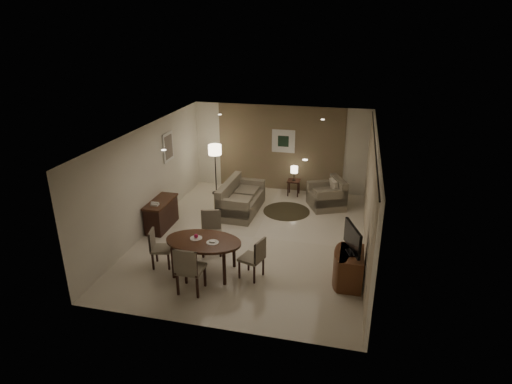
% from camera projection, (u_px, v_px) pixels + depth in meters
% --- Properties ---
extents(room_shell, '(5.50, 7.00, 2.70)m').
position_uv_depth(room_shell, '(258.00, 182.00, 10.61)').
color(room_shell, beige).
rests_on(room_shell, ground).
extents(taupe_accent, '(3.96, 0.03, 2.70)m').
position_uv_depth(taupe_accent, '(280.00, 149.00, 13.40)').
color(taupe_accent, '#7A624B').
rests_on(taupe_accent, wall_back).
extents(curtain_wall, '(0.08, 6.70, 2.58)m').
position_uv_depth(curtain_wall, '(369.00, 198.00, 9.68)').
color(curtain_wall, beige).
rests_on(curtain_wall, wall_right).
extents(curtain_rod, '(0.03, 6.80, 0.03)m').
position_uv_depth(curtain_rod, '(375.00, 142.00, 9.19)').
color(curtain_rod, black).
rests_on(curtain_rod, wall_right).
extents(art_back_frame, '(0.72, 0.03, 0.72)m').
position_uv_depth(art_back_frame, '(283.00, 141.00, 13.26)').
color(art_back_frame, silver).
rests_on(art_back_frame, wall_back).
extents(art_back_canvas, '(0.34, 0.01, 0.34)m').
position_uv_depth(art_back_canvas, '(283.00, 141.00, 13.25)').
color(art_back_canvas, black).
rests_on(art_back_canvas, wall_back).
extents(art_left_frame, '(0.03, 0.60, 0.80)m').
position_uv_depth(art_left_frame, '(168.00, 147.00, 11.73)').
color(art_left_frame, silver).
rests_on(art_left_frame, wall_left).
extents(art_left_canvas, '(0.01, 0.46, 0.64)m').
position_uv_depth(art_left_canvas, '(169.00, 147.00, 11.73)').
color(art_left_canvas, gray).
rests_on(art_left_canvas, wall_left).
extents(downlight_nl, '(0.10, 0.10, 0.01)m').
position_uv_depth(downlight_nl, '(164.00, 150.00, 8.43)').
color(downlight_nl, white).
rests_on(downlight_nl, ceiling).
extents(downlight_nr, '(0.10, 0.10, 0.01)m').
position_uv_depth(downlight_nr, '(305.00, 160.00, 7.83)').
color(downlight_nr, white).
rests_on(downlight_nr, ceiling).
extents(downlight_fl, '(0.10, 0.10, 0.01)m').
position_uv_depth(downlight_fl, '(220.00, 115.00, 11.68)').
color(downlight_fl, white).
rests_on(downlight_fl, ceiling).
extents(downlight_fr, '(0.10, 0.10, 0.01)m').
position_uv_depth(downlight_fr, '(323.00, 120.00, 11.08)').
color(downlight_fr, white).
rests_on(downlight_fr, ceiling).
extents(console_desk, '(0.48, 1.20, 0.75)m').
position_uv_depth(console_desk, '(161.00, 214.00, 11.14)').
color(console_desk, '#432815').
rests_on(console_desk, floor).
extents(telephone, '(0.20, 0.14, 0.09)m').
position_uv_depth(telephone, '(155.00, 204.00, 10.71)').
color(telephone, white).
rests_on(telephone, console_desk).
extents(tv_cabinet, '(0.48, 0.90, 0.70)m').
position_uv_depth(tv_cabinet, '(351.00, 268.00, 8.74)').
color(tv_cabinet, brown).
rests_on(tv_cabinet, floor).
extents(flat_tv, '(0.36, 0.85, 0.60)m').
position_uv_depth(flat_tv, '(352.00, 239.00, 8.50)').
color(flat_tv, black).
rests_on(flat_tv, tv_cabinet).
extents(dining_table, '(1.63, 1.02, 0.76)m').
position_uv_depth(dining_table, '(204.00, 256.00, 9.12)').
color(dining_table, '#432815').
rests_on(dining_table, floor).
extents(chair_near, '(0.50, 0.50, 1.03)m').
position_uv_depth(chair_near, '(191.00, 268.00, 8.43)').
color(chair_near, gray).
rests_on(chair_near, floor).
extents(chair_far, '(0.60, 0.60, 0.99)m').
position_uv_depth(chair_far, '(211.00, 234.00, 9.85)').
color(chair_far, gray).
rests_on(chair_far, floor).
extents(chair_left, '(0.50, 0.50, 0.86)m').
position_uv_depth(chair_left, '(162.00, 248.00, 9.35)').
color(chair_left, gray).
rests_on(chair_left, floor).
extents(chair_right, '(0.56, 0.56, 0.91)m').
position_uv_depth(chair_right, '(251.00, 258.00, 8.92)').
color(chair_right, gray).
rests_on(chair_right, floor).
extents(plate_a, '(0.26, 0.26, 0.02)m').
position_uv_depth(plate_a, '(196.00, 238.00, 9.06)').
color(plate_a, white).
rests_on(plate_a, dining_table).
extents(plate_b, '(0.26, 0.26, 0.02)m').
position_uv_depth(plate_b, '(213.00, 242.00, 8.88)').
color(plate_b, white).
rests_on(plate_b, dining_table).
extents(fruit_apple, '(0.09, 0.09, 0.09)m').
position_uv_depth(fruit_apple, '(196.00, 236.00, 9.04)').
color(fruit_apple, '#C91649').
rests_on(fruit_apple, plate_a).
extents(napkin, '(0.12, 0.08, 0.03)m').
position_uv_depth(napkin, '(212.00, 242.00, 8.87)').
color(napkin, white).
rests_on(napkin, plate_b).
extents(round_rug, '(1.33, 1.33, 0.01)m').
position_uv_depth(round_rug, '(286.00, 211.00, 12.22)').
color(round_rug, '#3C3521').
rests_on(round_rug, floor).
extents(sofa, '(1.89, 0.99, 0.87)m').
position_uv_depth(sofa, '(241.00, 197.00, 12.08)').
color(sofa, gray).
rests_on(sofa, floor).
extents(armchair, '(1.23, 1.26, 0.86)m').
position_uv_depth(armchair, '(326.00, 193.00, 12.36)').
color(armchair, gray).
rests_on(armchair, floor).
extents(side_table, '(0.38, 0.38, 0.48)m').
position_uv_depth(side_table, '(294.00, 188.00, 13.31)').
color(side_table, black).
rests_on(side_table, floor).
extents(table_lamp, '(0.22, 0.22, 0.50)m').
position_uv_depth(table_lamp, '(294.00, 173.00, 13.13)').
color(table_lamp, '#FFEAC1').
rests_on(table_lamp, side_table).
extents(floor_lamp, '(0.40, 0.40, 1.58)m').
position_uv_depth(floor_lamp, '(216.00, 170.00, 13.24)').
color(floor_lamp, '#FFE5B7').
rests_on(floor_lamp, floor).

